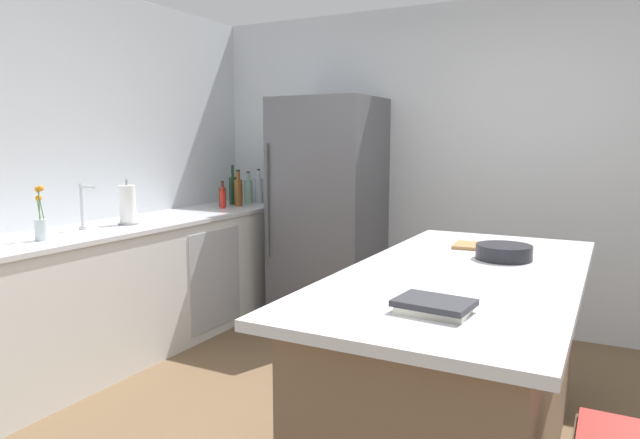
% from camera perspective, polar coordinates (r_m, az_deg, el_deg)
% --- Properties ---
extents(wall_rear, '(6.00, 0.10, 2.60)m').
position_cam_1_polar(wall_rear, '(4.73, 16.14, 5.07)').
color(wall_rear, silver).
rests_on(wall_rear, ground_plane).
extents(wall_left, '(0.10, 6.00, 2.60)m').
position_cam_1_polar(wall_left, '(4.16, -27.38, 4.15)').
color(wall_left, silver).
rests_on(wall_left, ground_plane).
extents(counter_run_left, '(0.69, 2.93, 0.93)m').
position_cam_1_polar(counter_run_left, '(4.41, -16.82, -6.09)').
color(counter_run_left, silver).
rests_on(counter_run_left, ground_plane).
extents(kitchen_island, '(0.98, 2.12, 0.93)m').
position_cam_1_polar(kitchen_island, '(2.77, 14.04, -14.32)').
color(kitchen_island, '#7A6047').
rests_on(kitchen_island, ground_plane).
extents(refrigerator, '(0.82, 0.75, 1.86)m').
position_cam_1_polar(refrigerator, '(4.77, 0.84, 0.95)').
color(refrigerator, '#56565B').
rests_on(refrigerator, ground_plane).
extents(sink_faucet, '(0.15, 0.05, 0.30)m').
position_cam_1_polar(sink_faucet, '(4.00, -22.79, 1.29)').
color(sink_faucet, silver).
rests_on(sink_faucet, counter_run_left).
extents(flower_vase, '(0.08, 0.08, 0.32)m').
position_cam_1_polar(flower_vase, '(3.66, -26.34, -0.34)').
color(flower_vase, silver).
rests_on(flower_vase, counter_run_left).
extents(paper_towel_roll, '(0.14, 0.14, 0.31)m').
position_cam_1_polar(paper_towel_roll, '(4.14, -18.85, 1.36)').
color(paper_towel_roll, gray).
rests_on(paper_towel_roll, counter_run_left).
extents(soda_bottle, '(0.07, 0.07, 0.32)m').
position_cam_1_polar(soda_bottle, '(5.29, -6.21, 3.00)').
color(soda_bottle, silver).
rests_on(soda_bottle, counter_run_left).
extents(gin_bottle, '(0.08, 0.08, 0.30)m').
position_cam_1_polar(gin_bottle, '(5.24, -7.25, 2.82)').
color(gin_bottle, '#8CB79E').
rests_on(gin_bottle, counter_run_left).
extents(wine_bottle, '(0.07, 0.07, 0.36)m').
position_cam_1_polar(wine_bottle, '(5.23, -8.79, 3.00)').
color(wine_bottle, '#19381E').
rests_on(wine_bottle, counter_run_left).
extents(whiskey_bottle, '(0.07, 0.07, 0.32)m').
position_cam_1_polar(whiskey_bottle, '(5.08, -8.24, 2.81)').
color(whiskey_bottle, brown).
rests_on(whiskey_bottle, counter_run_left).
extents(syrup_bottle, '(0.06, 0.06, 0.23)m').
position_cam_1_polar(syrup_bottle, '(5.07, -9.82, 2.34)').
color(syrup_bottle, '#5B3319').
rests_on(syrup_bottle, counter_run_left).
extents(hot_sauce_bottle, '(0.05, 0.05, 0.20)m').
position_cam_1_polar(hot_sauce_bottle, '(4.94, -9.80, 2.05)').
color(hot_sauce_bottle, red).
rests_on(hot_sauce_bottle, counter_run_left).
extents(cookbook_stack, '(0.27, 0.21, 0.05)m').
position_cam_1_polar(cookbook_stack, '(1.97, 11.44, -8.55)').
color(cookbook_stack, silver).
rests_on(cookbook_stack, kitchen_island).
extents(mixing_bowl, '(0.27, 0.27, 0.07)m').
position_cam_1_polar(mixing_bowl, '(2.92, 18.08, -3.15)').
color(mixing_bowl, black).
rests_on(mixing_bowl, kitchen_island).
extents(cutting_board, '(0.37, 0.23, 0.02)m').
position_cam_1_polar(cutting_board, '(3.19, 16.60, -2.66)').
color(cutting_board, '#9E7042').
rests_on(cutting_board, kitchen_island).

